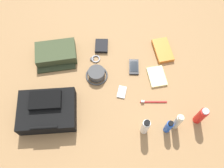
{
  "coord_description": "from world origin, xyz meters",
  "views": [
    {
      "loc": [
        0.04,
        0.68,
        1.46
      ],
      "look_at": [
        0.0,
        0.0,
        0.04
      ],
      "focal_mm": 38.61,
      "sensor_mm": 36.0,
      "label": 1
    }
  ],
  "objects_px": {
    "backpack": "(47,110)",
    "lotion_bottle": "(177,122)",
    "cell_phone": "(134,67)",
    "sunscreen_spray": "(201,116)",
    "bucket_hat": "(97,74)",
    "wristwatch": "(95,59)",
    "deodorant_spray": "(169,127)",
    "media_player": "(122,92)",
    "toiletry_pouch": "(56,54)",
    "wallet": "(102,46)",
    "notepad": "(157,76)",
    "toothbrush": "(152,102)",
    "paperback_novel": "(163,50)",
    "toothpaste_tube": "(145,127)"
  },
  "relations": [
    {
      "from": "wallet",
      "to": "notepad",
      "type": "distance_m",
      "value": 0.45
    },
    {
      "from": "deodorant_spray",
      "to": "cell_phone",
      "type": "height_order",
      "value": "deodorant_spray"
    },
    {
      "from": "sunscreen_spray",
      "to": "cell_phone",
      "type": "height_order",
      "value": "sunscreen_spray"
    },
    {
      "from": "toothpaste_tube",
      "to": "notepad",
      "type": "distance_m",
      "value": 0.39
    },
    {
      "from": "bucket_hat",
      "to": "paperback_novel",
      "type": "height_order",
      "value": "bucket_hat"
    },
    {
      "from": "cell_phone",
      "to": "deodorant_spray",
      "type": "bearing_deg",
      "value": 109.14
    },
    {
      "from": "deodorant_spray",
      "to": "backpack",
      "type": "bearing_deg",
      "value": -11.51
    },
    {
      "from": "toothbrush",
      "to": "notepad",
      "type": "xyz_separation_m",
      "value": [
        -0.06,
        -0.18,
        0.0
      ]
    },
    {
      "from": "sunscreen_spray",
      "to": "paperback_novel",
      "type": "relative_size",
      "value": 0.81
    },
    {
      "from": "cell_phone",
      "to": "sunscreen_spray",
      "type": "bearing_deg",
      "value": 131.6
    },
    {
      "from": "sunscreen_spray",
      "to": "toothbrush",
      "type": "xyz_separation_m",
      "value": [
        0.26,
        -0.13,
        -0.08
      ]
    },
    {
      "from": "sunscreen_spray",
      "to": "wallet",
      "type": "xyz_separation_m",
      "value": [
        0.57,
        -0.58,
        -0.07
      ]
    },
    {
      "from": "bucket_hat",
      "to": "deodorant_spray",
      "type": "xyz_separation_m",
      "value": [
        -0.42,
        0.4,
        0.04
      ]
    },
    {
      "from": "toiletry_pouch",
      "to": "sunscreen_spray",
      "type": "distance_m",
      "value": 1.03
    },
    {
      "from": "cell_phone",
      "to": "media_player",
      "type": "xyz_separation_m",
      "value": [
        0.1,
        0.18,
        -0.0
      ]
    },
    {
      "from": "lotion_bottle",
      "to": "cell_phone",
      "type": "xyz_separation_m",
      "value": [
        0.21,
        -0.43,
        -0.08
      ]
    },
    {
      "from": "media_player",
      "to": "wristwatch",
      "type": "distance_m",
      "value": 0.31
    },
    {
      "from": "bucket_hat",
      "to": "paperback_novel",
      "type": "relative_size",
      "value": 0.72
    },
    {
      "from": "bucket_hat",
      "to": "cell_phone",
      "type": "bearing_deg",
      "value": -168.78
    },
    {
      "from": "toiletry_pouch",
      "to": "deodorant_spray",
      "type": "bearing_deg",
      "value": 140.5
    },
    {
      "from": "backpack",
      "to": "toiletry_pouch",
      "type": "relative_size",
      "value": 1.2
    },
    {
      "from": "backpack",
      "to": "toiletry_pouch",
      "type": "xyz_separation_m",
      "value": [
        -0.03,
        -0.42,
        -0.02
      ]
    },
    {
      "from": "deodorant_spray",
      "to": "media_player",
      "type": "bearing_deg",
      "value": -46.31
    },
    {
      "from": "bucket_hat",
      "to": "wallet",
      "type": "distance_m",
      "value": 0.24
    },
    {
      "from": "backpack",
      "to": "lotion_bottle",
      "type": "xyz_separation_m",
      "value": [
        -0.78,
        0.13,
        0.03
      ]
    },
    {
      "from": "bucket_hat",
      "to": "cell_phone",
      "type": "height_order",
      "value": "bucket_hat"
    },
    {
      "from": "paperback_novel",
      "to": "media_player",
      "type": "distance_m",
      "value": 0.44
    },
    {
      "from": "backpack",
      "to": "bucket_hat",
      "type": "relative_size",
      "value": 2.31
    },
    {
      "from": "deodorant_spray",
      "to": "toothbrush",
      "type": "relative_size",
      "value": 0.8
    },
    {
      "from": "media_player",
      "to": "wallet",
      "type": "bearing_deg",
      "value": -72.16
    },
    {
      "from": "paperback_novel",
      "to": "wristwatch",
      "type": "bearing_deg",
      "value": 4.56
    },
    {
      "from": "lotion_bottle",
      "to": "media_player",
      "type": "distance_m",
      "value": 0.4
    },
    {
      "from": "toiletry_pouch",
      "to": "toothbrush",
      "type": "height_order",
      "value": "toiletry_pouch"
    },
    {
      "from": "sunscreen_spray",
      "to": "toiletry_pouch",
      "type": "bearing_deg",
      "value": -30.29
    },
    {
      "from": "notepad",
      "to": "backpack",
      "type": "bearing_deg",
      "value": 9.94
    },
    {
      "from": "paperback_novel",
      "to": "backpack",
      "type": "bearing_deg",
      "value": 28.26
    },
    {
      "from": "notepad",
      "to": "paperback_novel",
      "type": "bearing_deg",
      "value": -116.0
    },
    {
      "from": "paperback_novel",
      "to": "cell_phone",
      "type": "bearing_deg",
      "value": 28.76
    },
    {
      "from": "toothpaste_tube",
      "to": "bucket_hat",
      "type": "bearing_deg",
      "value": -55.14
    },
    {
      "from": "toothbrush",
      "to": "wallet",
      "type": "bearing_deg",
      "value": -55.58
    },
    {
      "from": "bucket_hat",
      "to": "wristwatch",
      "type": "height_order",
      "value": "bucket_hat"
    },
    {
      "from": "cell_phone",
      "to": "bucket_hat",
      "type": "bearing_deg",
      "value": 11.22
    },
    {
      "from": "paperback_novel",
      "to": "media_player",
      "type": "height_order",
      "value": "paperback_novel"
    },
    {
      "from": "notepad",
      "to": "toiletry_pouch",
      "type": "bearing_deg",
      "value": -23.68
    },
    {
      "from": "backpack",
      "to": "lotion_bottle",
      "type": "bearing_deg",
      "value": 170.82
    },
    {
      "from": "wallet",
      "to": "media_player",
      "type": "bearing_deg",
      "value": 112.35
    },
    {
      "from": "wristwatch",
      "to": "notepad",
      "type": "bearing_deg",
      "value": 158.16
    },
    {
      "from": "paperback_novel",
      "to": "toothbrush",
      "type": "relative_size",
      "value": 1.2
    },
    {
      "from": "toiletry_pouch",
      "to": "media_player",
      "type": "distance_m",
      "value": 0.53
    },
    {
      "from": "toiletry_pouch",
      "to": "deodorant_spray",
      "type": "relative_size",
      "value": 2.08
    }
  ]
}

